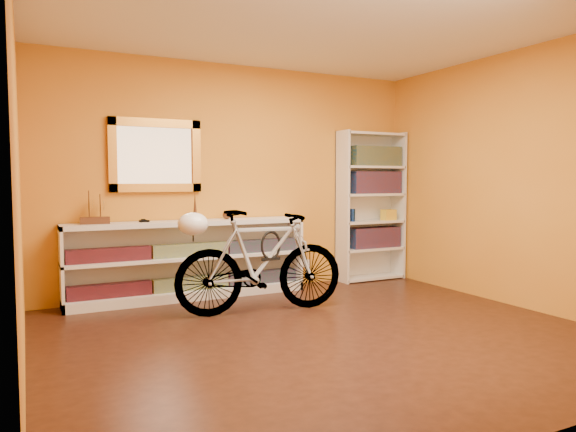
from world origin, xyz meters
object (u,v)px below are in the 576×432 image
console_unit (190,260)px  bicycle (261,261)px  helmet (193,224)px  bookcase (371,206)px

console_unit → bicycle: bearing=-63.7°
console_unit → helmet: bearing=-103.7°
bookcase → console_unit: bearing=-179.4°
bicycle → helmet: (-0.65, 0.07, 0.38)m
console_unit → bookcase: (2.40, 0.03, 0.52)m
bicycle → helmet: size_ratio=6.06×
bookcase → helmet: (-2.60, -0.86, -0.06)m
bookcase → helmet: 2.74m
console_unit → bicycle: size_ratio=1.52×
bookcase → helmet: bookcase is taller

